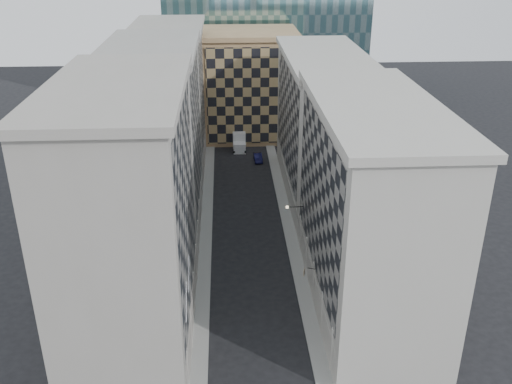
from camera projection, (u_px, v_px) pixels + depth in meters
name	position (u px, v px, depth m)	size (l,w,h in m)	color
sidewalk_west	(206.00, 232.00, 71.41)	(1.50, 100.00, 0.15)	gray
sidewalk_east	(289.00, 230.00, 71.94)	(1.50, 100.00, 0.15)	gray
bldg_left_a	(130.00, 219.00, 48.99)	(10.80, 22.80, 23.70)	#9B958B
bldg_left_b	(157.00, 140.00, 69.17)	(10.80, 22.80, 22.70)	gray
bldg_left_c	(171.00, 96.00, 89.36)	(10.80, 22.80, 21.70)	#9B958B
bldg_right_a	(368.00, 208.00, 54.35)	(10.80, 26.80, 20.70)	#B5B1A6
bldg_right_b	(322.00, 125.00, 79.06)	(10.80, 28.80, 19.70)	#B5B1A6
tan_block	(250.00, 84.00, 102.30)	(16.80, 14.80, 18.80)	tan
flagpoles_left	(187.00, 287.00, 46.29)	(0.10, 6.33, 2.33)	gray
bracket_lamp	(289.00, 207.00, 63.90)	(1.98, 0.36, 0.36)	black
box_truck	(239.00, 142.00, 98.57)	(2.18, 5.33, 2.92)	silver
dark_car	(258.00, 157.00, 93.46)	(1.29, 3.71, 1.22)	#0E0E33
shop_sign	(305.00, 272.00, 56.08)	(1.21, 0.66, 0.75)	black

